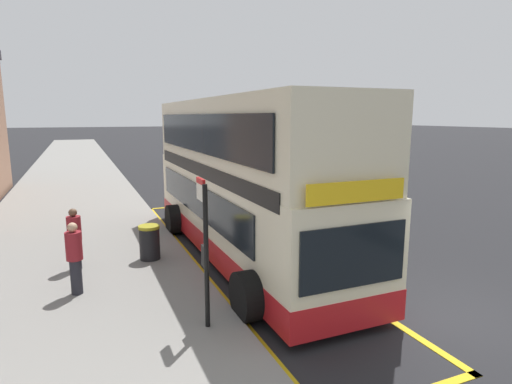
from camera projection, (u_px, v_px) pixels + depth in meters
ground_plane at (160, 161)px, 37.19m from camera, size 260.00×260.00×0.00m
pavement_near at (74, 164)px, 34.48m from camera, size 6.00×76.00×0.14m
double_decker_bus at (242, 184)px, 11.82m from camera, size 3.14×10.61×4.40m
bus_bay_markings at (236, 253)px, 12.30m from camera, size 2.86×14.11×0.01m
bus_stop_sign at (205, 241)px, 7.51m from camera, size 0.09×0.51×2.72m
parked_car_white_behind at (197, 154)px, 35.46m from camera, size 2.09×4.20×1.62m
pedestrian_waiting_near_sign at (75, 237)px, 10.48m from camera, size 0.34×0.34×1.56m
pedestrian_further_back at (75, 256)px, 8.99m from camera, size 0.34×0.34×1.59m
litter_bin at (150, 242)px, 11.28m from camera, size 0.57×0.57×0.93m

